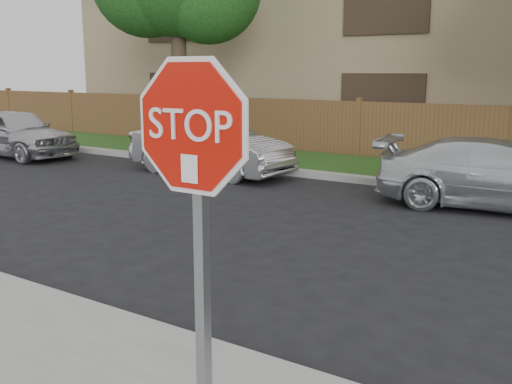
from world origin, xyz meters
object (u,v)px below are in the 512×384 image
Objects in this scene: sedan_left at (210,146)px; sedan_right at (500,175)px; stop_sign at (195,186)px; sedan_far_left at (16,133)px.

sedan_left reaches higher than sedan_right.
stop_sign is 0.63× the size of sedan_far_left.
sedan_far_left is 6.46m from sedan_left.
sedan_left is (-6.71, 8.61, -1.16)m from stop_sign.
stop_sign is 0.60× the size of sedan_right.
sedan_far_left is 0.99× the size of sedan_left.
stop_sign reaches higher than sedan_left.
sedan_left is at bearing 127.95° from stop_sign.
sedan_left is 6.48m from sedan_right.
sedan_far_left is at bearing 84.41° from sedan_right.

